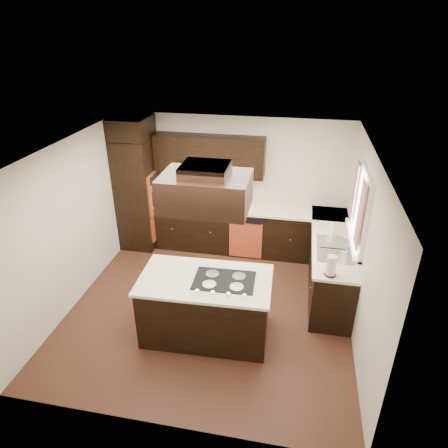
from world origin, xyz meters
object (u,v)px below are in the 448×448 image
Objects in this scene: oven_column at (138,193)px; range_hood at (206,192)px; island at (206,308)px; spice_rack at (193,197)px.

range_hood is (1.88, -2.25, 1.10)m from oven_column.
island is 2.49m from spice_rack.
oven_column reaches higher than island.
island is 4.78× the size of spice_rack.
oven_column is at bearing 129.74° from range_hood.
range_hood reaches higher than island.
oven_column is 1.07m from spice_rack.
island is (1.85, -2.28, -0.62)m from oven_column.
range_hood is at bearing -50.26° from oven_column.
range_hood is at bearing -84.73° from spice_rack.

